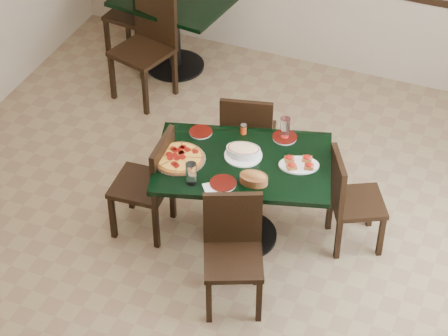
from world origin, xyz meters
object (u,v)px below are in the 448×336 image
at_px(chair_far, 247,134).
at_px(back_chair_left, 138,10).
at_px(lasagna_casserole, 243,151).
at_px(bruschetta_platter, 299,163).
at_px(back_chair_near, 149,39).
at_px(chair_left, 151,180).
at_px(main_table, 243,180).
at_px(bread_basket, 254,178).
at_px(chair_near, 233,246).
at_px(chair_right, 348,197).
at_px(pepperoni_pizza, 179,158).
at_px(back_table, 174,20).

distance_m(chair_far, back_chair_left, 2.21).
distance_m(lasagna_casserole, bruschetta_platter, 0.41).
bearing_deg(back_chair_near, chair_left, -47.84).
relative_size(main_table, back_chair_left, 1.58).
bearing_deg(bread_basket, back_chair_left, 128.04).
bearing_deg(lasagna_casserole, chair_left, -170.70).
bearing_deg(chair_near, back_chair_near, 104.83).
height_order(back_chair_near, bruschetta_platter, back_chair_near).
height_order(chair_right, pepperoni_pizza, chair_right).
xyz_separation_m(chair_left, bread_basket, (0.82, -0.02, 0.30)).
xyz_separation_m(chair_right, back_chair_near, (-2.25, 1.27, 0.11)).
bearing_deg(pepperoni_pizza, chair_left, -177.42).
bearing_deg(back_table, back_chair_left, 177.06).
relative_size(chair_far, back_chair_left, 0.97).
bearing_deg(chair_far, back_table, -60.64).
xyz_separation_m(chair_near, back_chair_left, (-2.04, 2.63, 0.03)).
distance_m(main_table, back_chair_left, 2.79).
height_order(chair_near, pepperoni_pizza, chair_near).
relative_size(chair_far, chair_right, 1.07).
distance_m(chair_near, chair_right, 1.01).
bearing_deg(bruschetta_platter, chair_left, 173.49).
relative_size(main_table, chair_near, 1.67).
relative_size(chair_near, back_chair_near, 0.86).
relative_size(back_chair_left, pepperoni_pizza, 2.33).
bearing_deg(chair_near, main_table, 81.33).
distance_m(chair_far, chair_right, 1.02).
height_order(chair_right, bruschetta_platter, chair_right).
xyz_separation_m(main_table, chair_right, (0.74, 0.24, -0.11)).
distance_m(chair_far, bread_basket, 0.94).
bearing_deg(bruschetta_platter, main_table, 173.10).
xyz_separation_m(chair_near, pepperoni_pizza, (-0.58, 0.41, 0.29)).
height_order(back_table, chair_left, chair_left).
relative_size(back_chair_left, bread_basket, 4.31).
height_order(chair_right, back_chair_near, back_chair_near).
bearing_deg(chair_far, chair_left, 46.35).
xyz_separation_m(chair_far, chair_left, (-0.46, -0.80, 0.00)).
height_order(chair_far, bruschetta_platter, chair_far).
distance_m(main_table, chair_near, 0.60).
bearing_deg(back_table, chair_far, -39.62).
bearing_deg(bruschetta_platter, back_chair_left, 118.27).
bearing_deg(chair_right, chair_far, 39.73).
height_order(main_table, back_chair_left, back_chair_left).
bearing_deg(lasagna_casserole, bruschetta_platter, -4.09).
xyz_separation_m(main_table, pepperoni_pizza, (-0.43, -0.16, 0.20)).
bearing_deg(chair_near, lasagna_casserole, 81.75).
bearing_deg(back_table, main_table, -46.16).
bearing_deg(back_chair_near, chair_near, -35.84).
distance_m(main_table, chair_far, 0.67).
height_order(back_chair_near, lasagna_casserole, back_chair_near).
bearing_deg(chair_far, bruschetta_platter, 124.36).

